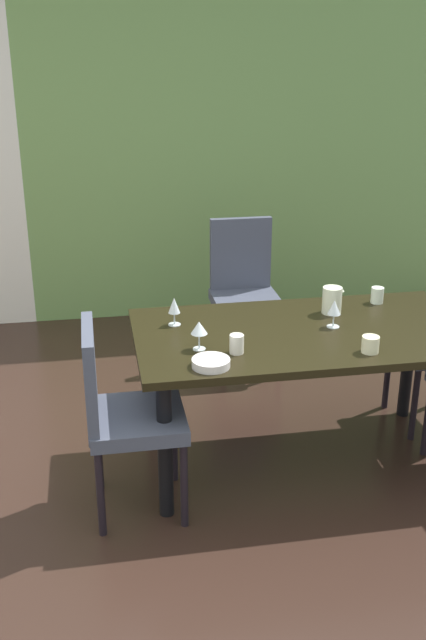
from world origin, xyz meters
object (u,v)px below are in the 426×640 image
at_px(cup_left, 370,344).
at_px(chair_head_far, 244,286).
at_px(cup_right, 377,295).
at_px(wine_glass_near_window, 174,306).
at_px(chair_left_near, 120,408).
at_px(cup_center, 237,344).
at_px(serving_bowl_west, 211,363).
at_px(dining_table, 304,346).
at_px(wine_glass_east, 334,308).
at_px(pitcher_corner, 332,300).
at_px(wine_glass_near_shelf, 199,329).

bearing_deg(cup_left, chair_head_far, 99.39).
bearing_deg(cup_right, wine_glass_near_window, -173.53).
xyz_separation_m(chair_head_far, cup_right, (0.55, -0.94, 0.23)).
xyz_separation_m(chair_left_near, wine_glass_near_window, (0.31, 0.46, 0.31)).
xyz_separation_m(chair_left_near, chair_head_far, (0.92, 1.53, 0.02)).
distance_m(chair_head_far, cup_center, 1.53).
relative_size(chair_head_far, serving_bowl_west, 5.77).
relative_size(dining_table, wine_glass_east, 11.92).
distance_m(dining_table, cup_center, 0.47).
bearing_deg(chair_left_near, dining_table, 105.85).
xyz_separation_m(chair_left_near, cup_right, (1.47, 0.59, 0.25)).
distance_m(chair_left_near, chair_head_far, 1.79).
relative_size(wine_glass_near_window, cup_right, 1.66).
distance_m(dining_table, pitcher_corner, 0.34).
distance_m(chair_left_near, wine_glass_east, 1.19).
bearing_deg(cup_right, cup_center, -149.80).
bearing_deg(wine_glass_near_window, cup_left, -30.03).
distance_m(cup_right, cup_center, 1.05).
bearing_deg(pitcher_corner, wine_glass_near_shelf, -155.66).
relative_size(serving_bowl_west, cup_center, 1.91).
xyz_separation_m(dining_table, cup_center, (-0.40, -0.21, 0.13)).
relative_size(chair_left_near, cup_right, 10.65).
distance_m(wine_glass_near_shelf, cup_right, 1.17).
relative_size(chair_left_near, wine_glass_near_window, 6.42).
bearing_deg(chair_left_near, chair_head_far, 149.13).
relative_size(cup_center, pitcher_corner, 0.62).
distance_m(wine_glass_east, pitcher_corner, 0.20).
xyz_separation_m(wine_glass_near_shelf, pitcher_corner, (0.77, 0.35, -0.03)).
relative_size(wine_glass_near_shelf, serving_bowl_west, 0.81).
relative_size(dining_table, wine_glass_near_window, 11.63).
relative_size(dining_table, cup_left, 20.93).
distance_m(chair_left_near, pitcher_corner, 1.29).
bearing_deg(cup_center, wine_glass_east, 22.52).
xyz_separation_m(cup_left, cup_right, (0.29, 0.63, 0.00)).
height_order(chair_head_far, cup_left, chair_head_far).
relative_size(cup_left, cup_center, 0.90).
xyz_separation_m(wine_glass_near_window, wine_glass_near_shelf, (0.08, -0.33, 0.00)).
bearing_deg(wine_glass_near_window, wine_glass_near_shelf, -76.65).
relative_size(wine_glass_near_window, cup_left, 1.80).
relative_size(dining_table, cup_center, 18.89).
bearing_deg(pitcher_corner, serving_bowl_west, -143.87).
xyz_separation_m(serving_bowl_west, cup_center, (0.14, 0.13, 0.03)).
xyz_separation_m(chair_left_near, cup_left, (1.18, -0.04, 0.25)).
bearing_deg(pitcher_corner, wine_glass_near_window, -178.40).
distance_m(dining_table, cup_left, 0.40).
distance_m(chair_head_far, wine_glass_near_window, 1.27).
distance_m(wine_glass_near_shelf, cup_left, 0.81).
bearing_deg(pitcher_corner, cup_right, 19.58).
height_order(serving_bowl_west, cup_right, cup_right).
distance_m(chair_head_far, pitcher_corner, 1.11).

